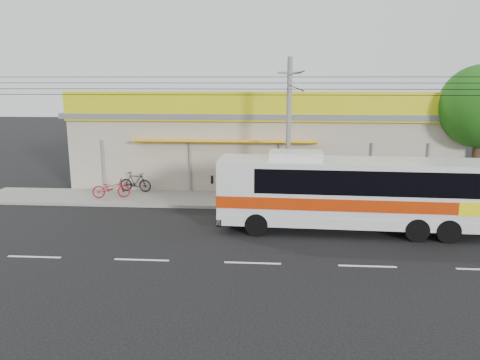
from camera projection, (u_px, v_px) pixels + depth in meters
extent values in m
plane|color=black|center=(255.00, 239.00, 18.97)|extent=(120.00, 120.00, 0.00)
cube|color=gray|center=(260.00, 200.00, 24.80)|extent=(30.00, 3.20, 0.15)
cube|color=#A69986|center=(263.00, 147.00, 29.83)|extent=(22.00, 8.00, 4.20)
cube|color=#54575B|center=(263.00, 112.00, 29.35)|extent=(22.60, 8.60, 0.30)
cube|color=#D2D112|center=(262.00, 107.00, 25.22)|extent=(22.00, 0.24, 1.60)
cube|color=red|center=(225.00, 107.00, 25.33)|extent=(9.00, 0.10, 1.20)
cube|color=#147016|center=(384.00, 107.00, 24.73)|extent=(2.40, 0.10, 1.10)
cube|color=navy|center=(437.00, 108.00, 24.53)|extent=(2.20, 0.10, 1.10)
cube|color=red|center=(99.00, 106.00, 25.83)|extent=(3.00, 0.10, 1.10)
cube|color=#F4AE0D|center=(225.00, 142.00, 25.59)|extent=(10.00, 1.20, 0.37)
cube|color=silver|center=(350.00, 191.00, 19.67)|extent=(11.11, 2.72, 2.67)
cube|color=#BD2E08|center=(350.00, 199.00, 19.74)|extent=(11.15, 2.77, 0.51)
cube|color=#F1F10C|center=(468.00, 202.00, 19.22)|extent=(1.56, 2.41, 0.55)
cube|color=black|center=(366.00, 178.00, 19.47)|extent=(9.27, 2.69, 1.01)
cube|color=black|center=(222.00, 179.00, 20.17)|extent=(0.23, 2.03, 1.38)
cube|color=silver|center=(296.00, 155.00, 19.60)|extent=(2.25, 1.37, 0.33)
cylinder|color=black|center=(256.00, 224.00, 19.35)|extent=(0.97, 0.33, 0.96)
cylinder|color=black|center=(260.00, 211.00, 21.37)|extent=(0.97, 0.33, 0.96)
cylinder|color=black|center=(448.00, 231.00, 18.52)|extent=(0.97, 0.33, 0.96)
cylinder|color=black|center=(433.00, 216.00, 20.53)|extent=(0.97, 0.33, 0.96)
imported|color=maroon|center=(111.00, 188.00, 24.94)|extent=(2.08, 1.12, 1.04)
imported|color=black|center=(135.00, 182.00, 26.28)|extent=(1.90, 0.77, 1.11)
cylinder|color=slate|center=(288.00, 136.00, 22.36)|extent=(0.24, 0.24, 7.39)
cube|color=slate|center=(290.00, 73.00, 21.74)|extent=(1.11, 0.11, 0.11)
cylinder|color=#331E14|center=(475.00, 166.00, 24.89)|extent=(0.41, 0.41, 3.63)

